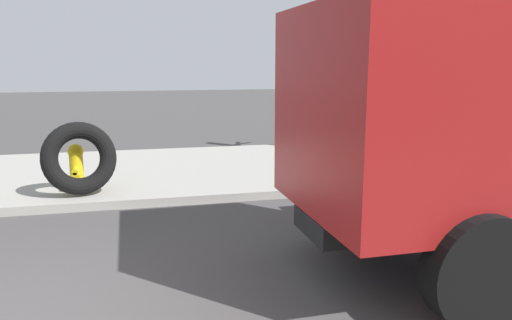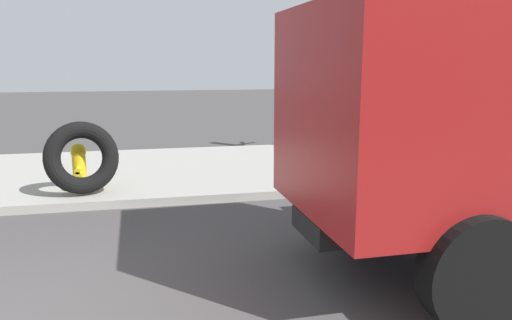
{
  "view_description": "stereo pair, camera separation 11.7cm",
  "coord_description": "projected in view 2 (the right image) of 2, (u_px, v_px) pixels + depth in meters",
  "views": [
    {
      "loc": [
        1.23,
        -4.29,
        2.41
      ],
      "look_at": [
        2.85,
        2.47,
        1.04
      ],
      "focal_mm": 34.98,
      "sensor_mm": 36.0,
      "label": 1
    },
    {
      "loc": [
        1.34,
        -4.32,
        2.41
      ],
      "look_at": [
        2.85,
        2.47,
        1.04
      ],
      "focal_mm": 34.98,
      "sensor_mm": 36.0,
      "label": 2
    }
  ],
  "objects": [
    {
      "name": "bare_tree",
      "position": [
        349.0,
        65.0,
        12.42
      ],
      "size": [
        1.14,
        1.06,
        4.24
      ],
      "color": "#4C3823",
      "rests_on": "sidewalk_curb"
    },
    {
      "name": "sidewalk_curb",
      "position": [
        84.0,
        175.0,
        10.53
      ],
      "size": [
        36.0,
        5.0,
        0.15
      ],
      "primitive_type": "cube",
      "color": "#99968E",
      "rests_on": "ground"
    },
    {
      "name": "fire_hydrant",
      "position": [
        79.0,
        165.0,
        8.94
      ],
      "size": [
        0.27,
        0.62,
        0.84
      ],
      "color": "yellow",
      "rests_on": "sidewalk_curb"
    },
    {
      "name": "loose_tire",
      "position": [
        82.0,
        158.0,
        8.58
      ],
      "size": [
        1.35,
        0.83,
        1.29
      ],
      "primitive_type": "torus",
      "rotation": [
        1.37,
        0.0,
        0.25
      ],
      "color": "black",
      "rests_on": "sidewalk_curb"
    }
  ]
}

